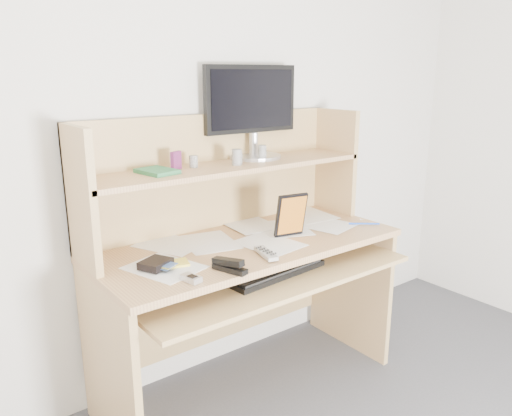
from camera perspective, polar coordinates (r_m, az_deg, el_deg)
back_wall at (r=2.40m, az=-5.44°, el=9.52°), size 3.60×0.04×2.50m
desk at (r=2.33m, az=-1.97°, el=-4.63°), size 1.40×0.70×1.30m
paper_clutter at (r=2.25m, az=-0.79°, el=-3.78°), size 1.32×0.54×0.01m
keyboard at (r=2.16m, az=1.99°, el=-7.10°), size 0.49×0.21×0.03m
tv_remote at (r=2.07m, az=1.13°, el=-5.19°), size 0.08×0.16×0.02m
flip_phone at (r=1.84m, az=-7.45°, el=-7.85°), size 0.06×0.09×0.02m
stapler at (r=1.91m, az=-3.02°, el=-6.50°), size 0.08×0.15×0.05m
wallet at (r=1.98m, az=-11.39°, el=-6.26°), size 0.14×0.13×0.03m
sticky_note_pad at (r=2.01m, az=-8.90°, el=-6.24°), size 0.10×0.10×0.01m
digital_camera at (r=2.34m, az=3.39°, el=-2.25°), size 0.09×0.04×0.06m
game_case at (r=2.28m, az=4.00°, el=-0.81°), size 0.15×0.04×0.20m
blue_pen at (r=2.54m, az=12.25°, el=-1.76°), size 0.12×0.10×0.01m
card_box at (r=2.18m, az=-9.13°, el=5.38°), size 0.06×0.04×0.08m
shelf_book at (r=2.12m, az=-11.24°, el=4.14°), size 0.15×0.19×0.02m
chip_stack_a at (r=2.22m, az=-7.16°, el=5.30°), size 0.05×0.05×0.05m
chip_stack_b at (r=2.26m, az=-2.21°, el=5.83°), size 0.05×0.05×0.07m
chip_stack_c at (r=2.29m, az=-2.14°, el=5.75°), size 0.06×0.06×0.06m
chip_stack_d at (r=2.39m, az=0.70°, el=6.34°), size 0.05×0.05×0.07m
monitor at (r=2.45m, az=-0.48°, el=11.25°), size 0.51×0.26×0.44m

